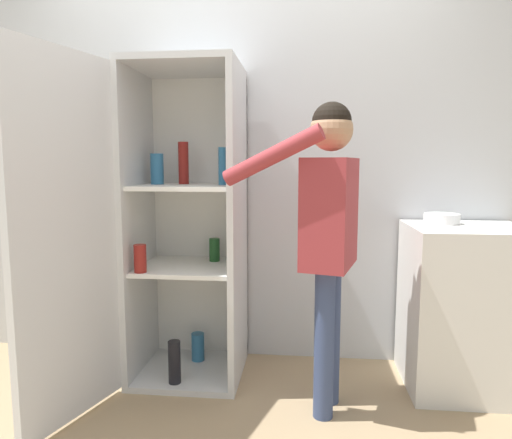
% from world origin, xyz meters
% --- Properties ---
extents(ground_plane, '(12.00, 12.00, 0.00)m').
position_xyz_m(ground_plane, '(0.00, 0.00, 0.00)').
color(ground_plane, tan).
extents(wall_back, '(7.00, 0.06, 2.55)m').
position_xyz_m(wall_back, '(0.00, 0.98, 1.27)').
color(wall_back, silver).
rests_on(wall_back, ground_plane).
extents(refrigerator, '(0.85, 1.17, 1.80)m').
position_xyz_m(refrigerator, '(-0.38, 0.55, 0.90)').
color(refrigerator, silver).
rests_on(refrigerator, ground_plane).
extents(person, '(0.67, 0.50, 1.54)m').
position_xyz_m(person, '(0.51, 0.32, 0.99)').
color(person, '#384770').
rests_on(person, ground_plane).
extents(counter, '(0.63, 0.57, 0.91)m').
position_xyz_m(counter, '(1.29, 0.65, 0.46)').
color(counter, white).
rests_on(counter, ground_plane).
extents(bowl, '(0.20, 0.20, 0.06)m').
position_xyz_m(bowl, '(1.17, 0.76, 0.94)').
color(bowl, white).
rests_on(bowl, counter).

